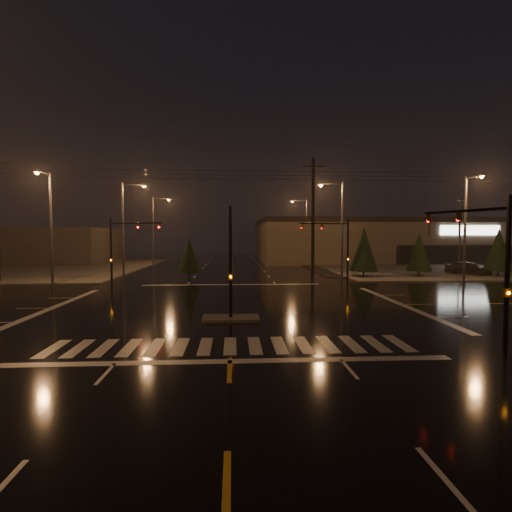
{
  "coord_description": "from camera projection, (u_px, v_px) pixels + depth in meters",
  "views": [
    {
      "loc": [
        0.12,
        -24.96,
        4.48
      ],
      "look_at": [
        1.76,
        3.26,
        3.0
      ],
      "focal_mm": 28.0,
      "sensor_mm": 36.0,
      "label": 1
    }
  ],
  "objects": [
    {
      "name": "ground",
      "position": [
        231.0,
        306.0,
        25.11
      ],
      "size": [
        140.0,
        140.0,
        0.0
      ],
      "primitive_type": "plane",
      "color": "black",
      "rests_on": "ground"
    },
    {
      "name": "streetlight_1",
      "position": [
        126.0,
        223.0,
        42.11
      ],
      "size": [
        2.77,
        0.32,
        10.0
      ],
      "color": "#38383A",
      "rests_on": "ground"
    },
    {
      "name": "conifer_0",
      "position": [
        364.0,
        249.0,
        42.15
      ],
      "size": [
        2.96,
        2.96,
        5.32
      ],
      "color": "black",
      "rests_on": "ground"
    },
    {
      "name": "signal_mast_se",
      "position": [
        488.0,
        255.0,
        15.79
      ],
      "size": [
        1.55,
        3.87,
        6.0
      ],
      "color": "black",
      "rests_on": "ground"
    },
    {
      "name": "streetlight_2",
      "position": [
        155.0,
        226.0,
        58.06
      ],
      "size": [
        2.77,
        0.32,
        10.0
      ],
      "color": "#38383A",
      "rests_on": "ground"
    },
    {
      "name": "retail_building",
      "position": [
        424.0,
        239.0,
        72.78
      ],
      "size": [
        60.2,
        28.3,
        7.2
      ],
      "color": "brown",
      "rests_on": "ground"
    },
    {
      "name": "car_parked",
      "position": [
        468.0,
        268.0,
        44.44
      ],
      "size": [
        4.41,
        4.91,
        1.61
      ],
      "primitive_type": "imported",
      "rotation": [
        0.0,
        0.0,
        0.66
      ],
      "color": "black",
      "rests_on": "ground"
    },
    {
      "name": "conifer_1",
      "position": [
        419.0,
        252.0,
        42.53
      ],
      "size": [
        2.6,
        2.6,
        4.77
      ],
      "color": "black",
      "rests_on": "ground"
    },
    {
      "name": "signal_mast_median",
      "position": [
        231.0,
        248.0,
        21.85
      ],
      "size": [
        0.25,
        4.59,
        6.0
      ],
      "color": "black",
      "rests_on": "ground"
    },
    {
      "name": "parking_lot",
      "position": [
        486.0,
        267.0,
        55.05
      ],
      "size": [
        50.0,
        24.0,
        0.08
      ],
      "primitive_type": "cube",
      "color": "black",
      "rests_on": "ground"
    },
    {
      "name": "crosswalk",
      "position": [
        230.0,
        346.0,
        16.14
      ],
      "size": [
        15.0,
        2.6,
        0.01
      ],
      "primitive_type": "cube",
      "color": "beige",
      "rests_on": "ground"
    },
    {
      "name": "signal_mast_ne",
      "position": [
        338.0,
        243.0,
        35.57
      ],
      "size": [
        4.84,
        1.86,
        6.0
      ],
      "color": "black",
      "rests_on": "ground"
    },
    {
      "name": "median_island",
      "position": [
        231.0,
        318.0,
        21.12
      ],
      "size": [
        3.0,
        1.6,
        0.15
      ],
      "primitive_type": "cube",
      "color": "#4C4944",
      "rests_on": "ground"
    },
    {
      "name": "signal_mast_nw",
      "position": [
        122.0,
        243.0,
        34.47
      ],
      "size": [
        4.84,
        1.86,
        6.0
      ],
      "color": "black",
      "rests_on": "ground"
    },
    {
      "name": "streetlight_3",
      "position": [
        339.0,
        222.0,
        41.4
      ],
      "size": [
        2.77,
        0.32,
        10.0
      ],
      "color": "#38383A",
      "rests_on": "ground"
    },
    {
      "name": "conifer_2",
      "position": [
        499.0,
        249.0,
        42.57
      ],
      "size": [
        2.88,
        2.88,
        5.2
      ],
      "color": "black",
      "rests_on": "ground"
    },
    {
      "name": "utility_pole_1",
      "position": [
        313.0,
        218.0,
        39.21
      ],
      "size": [
        2.2,
        0.32,
        12.0
      ],
      "color": "black",
      "rests_on": "ground"
    },
    {
      "name": "sidewalk_nw",
      "position": [
        7.0,
        268.0,
        53.28
      ],
      "size": [
        36.0,
        36.0,
        0.12
      ],
      "primitive_type": "cube",
      "color": "#4C4944",
      "rests_on": "ground"
    },
    {
      "name": "streetlight_6",
      "position": [
        467.0,
        221.0,
        37.23
      ],
      "size": [
        0.32,
        2.77,
        10.0
      ],
      "color": "#38383A",
      "rests_on": "ground"
    },
    {
      "name": "commercial_block",
      "position": [
        17.0,
        245.0,
        64.81
      ],
      "size": [
        30.0,
        18.0,
        5.6
      ],
      "primitive_type": "cube",
      "color": "#3E3836",
      "rests_on": "ground"
    },
    {
      "name": "streetlight_4",
      "position": [
        305.0,
        227.0,
        61.34
      ],
      "size": [
        2.77,
        0.32,
        10.0
      ],
      "color": "#38383A",
      "rests_on": "ground"
    },
    {
      "name": "conifer_3",
      "position": [
        189.0,
        255.0,
        40.55
      ],
      "size": [
        2.3,
        2.3,
        4.29
      ],
      "color": "black",
      "rests_on": "ground"
    },
    {
      "name": "stop_bar_far",
      "position": [
        232.0,
        285.0,
        36.08
      ],
      "size": [
        16.0,
        0.5,
        0.01
      ],
      "primitive_type": "cube",
      "color": "beige",
      "rests_on": "ground"
    },
    {
      "name": "stop_bar_near",
      "position": [
        230.0,
        361.0,
        14.14
      ],
      "size": [
        16.0,
        0.5,
        0.01
      ],
      "primitive_type": "cube",
      "color": "beige",
      "rests_on": "ground"
    },
    {
      "name": "streetlight_5",
      "position": [
        49.0,
        220.0,
        35.03
      ],
      "size": [
        0.32,
        2.77,
        10.0
      ],
      "color": "#38383A",
      "rests_on": "ground"
    },
    {
      "name": "sidewalk_ne",
      "position": [
        443.0,
        266.0,
        56.75
      ],
      "size": [
        36.0,
        36.0,
        0.12
      ],
      "primitive_type": "cube",
      "color": "#4C4944",
      "rests_on": "ground"
    }
  ]
}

